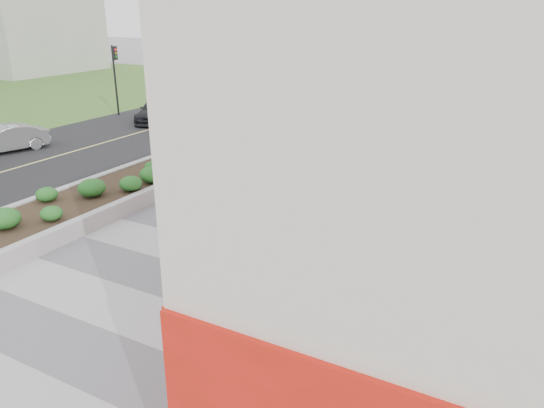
{
  "coord_description": "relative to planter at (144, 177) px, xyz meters",
  "views": [
    {
      "loc": [
        7.88,
        -7.28,
        6.48
      ],
      "look_at": [
        0.99,
        5.21,
        1.1
      ],
      "focal_mm": 35.0,
      "sensor_mm": 36.0,
      "label": 1
    }
  ],
  "objects": [
    {
      "name": "ground",
      "position": [
        5.5,
        -7.0,
        -0.42
      ],
      "size": [
        160.0,
        160.0,
        0.0
      ],
      "primitive_type": "plane",
      "color": "gray",
      "rests_on": "ground"
    },
    {
      "name": "walkway",
      "position": [
        5.5,
        -4.0,
        -0.41
      ],
      "size": [
        8.0,
        36.0,
        0.01
      ],
      "primitive_type": "cube",
      "color": "#A8A8AD",
      "rests_on": "ground"
    },
    {
      "name": "building",
      "position": [
        12.48,
        1.98,
        3.56
      ],
      "size": [
        6.04,
        24.08,
        8.0
      ],
      "color": "beige",
      "rests_on": "ground"
    },
    {
      "name": "planter",
      "position": [
        0.0,
        0.0,
        0.0
      ],
      "size": [
        3.0,
        18.0,
        0.9
      ],
      "color": "#9E9EA0",
      "rests_on": "ground"
    },
    {
      "name": "street",
      "position": [
        -6.5,
        0.0,
        -0.42
      ],
      "size": [
        10.0,
        40.0,
        0.0
      ],
      "primitive_type": "cube",
      "color": "black",
      "rests_on": "ground"
    },
    {
      "name": "traffic_signal_near",
      "position": [
        -1.73,
        10.5,
        2.34
      ],
      "size": [
        0.33,
        0.28,
        4.2
      ],
      "color": "black",
      "rests_on": "ground"
    },
    {
      "name": "traffic_signal_far",
      "position": [
        -10.93,
        10.0,
        2.34
      ],
      "size": [
        0.33,
        0.28,
        4.2
      ],
      "color": "black",
      "rests_on": "ground"
    },
    {
      "name": "manhole_cover",
      "position": [
        6.0,
        -4.0,
        -0.42
      ],
      "size": [
        0.44,
        0.44,
        0.01
      ],
      "primitive_type": "cylinder",
      "color": "#595654",
      "rests_on": "ground"
    },
    {
      "name": "skateboarder",
      "position": [
        5.23,
        -3.93,
        0.26
      ],
      "size": [
        0.5,
        0.72,
        1.34
      ],
      "rotation": [
        0.0,
        0.0,
        -0.02
      ],
      "color": "beige",
      "rests_on": "ground"
    },
    {
      "name": "car_silver",
      "position": [
        -9.19,
        0.87,
        0.2
      ],
      "size": [
        2.39,
        3.97,
        1.23
      ],
      "primitive_type": "imported",
      "rotation": [
        0.0,
        0.0,
        -0.31
      ],
      "color": "#989B9F",
      "rests_on": "ground"
    },
    {
      "name": "car_dark",
      "position": [
        -7.59,
        9.74,
        0.22
      ],
      "size": [
        3.39,
        4.73,
        1.27
      ],
      "primitive_type": "imported",
      "rotation": [
        0.0,
        0.0,
        0.41
      ],
      "color": "black",
      "rests_on": "ground"
    }
  ]
}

